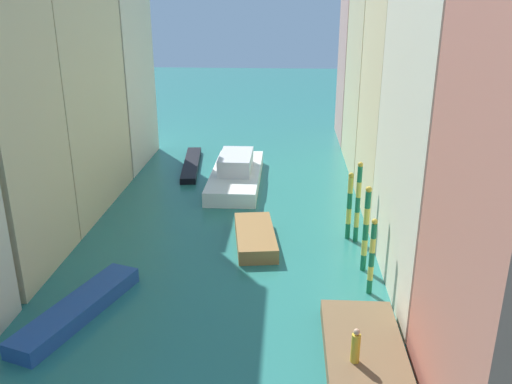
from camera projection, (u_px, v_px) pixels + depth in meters
ground_plane at (236, 204)px, 39.44m from camera, size 154.00×154.00×0.00m
building_left_2 at (42, 56)px, 35.72m from camera, size 7.40×11.96×21.15m
building_left_3 at (100, 71)px, 46.65m from camera, size 7.40×9.35×16.37m
building_right_1 at (473, 137)px, 26.01m from camera, size 7.40×11.60×15.87m
building_right_2 at (425, 83)px, 35.34m from camera, size 7.40×9.26×17.85m
building_right_3 at (397, 53)px, 44.69m from camera, size 7.40×11.04×19.63m
building_right_4 at (377, 67)px, 54.97m from camera, size 7.40×8.41×14.84m
waterfront_dock at (366, 360)px, 22.07m from camera, size 3.27×7.87×0.73m
person_on_dock at (356, 347)px, 21.15m from camera, size 0.36×0.36×1.51m
mooring_pole_0 at (372, 256)px, 26.97m from camera, size 0.31×0.31×4.15m
mooring_pole_1 at (366, 228)px, 29.16m from camera, size 0.34×0.34×4.94m
mooring_pole_2 at (358, 202)px, 32.62m from camera, size 0.32×0.32×5.14m
mooring_pole_3 at (349, 205)px, 33.14m from camera, size 0.34×0.34×4.35m
vaporetto_white at (236, 173)px, 43.54m from camera, size 3.83×11.22×2.45m
gondola_black at (191, 164)px, 47.71m from camera, size 2.27×9.51×0.52m
motorboat_0 at (78, 309)px, 25.58m from camera, size 4.04×7.92×0.78m
motorboat_1 at (255, 237)px, 33.06m from camera, size 3.06×6.06×0.88m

